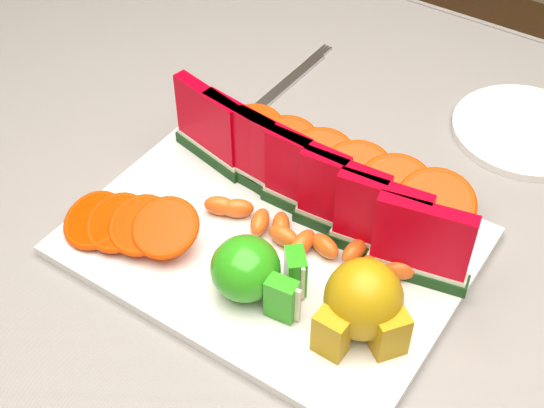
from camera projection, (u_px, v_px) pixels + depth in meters
name	position (u px, v px, depth m)	size (l,w,h in m)	color
table	(320.00, 303.00, 0.88)	(1.40, 0.90, 0.75)	#442A1A
tablecloth	(322.00, 268.00, 0.84)	(1.53, 1.03, 0.20)	gray
platter	(272.00, 241.00, 0.80)	(0.40, 0.30, 0.01)	silver
apple_cluster	(253.00, 271.00, 0.73)	(0.11, 0.09, 0.06)	#277812
pear_cluster	(363.00, 304.00, 0.69)	(0.10, 0.10, 0.08)	#B57220
side_plate	(525.00, 130.00, 0.94)	(0.23, 0.23, 0.01)	silver
fork	(289.00, 81.00, 1.02)	(0.02, 0.20, 0.00)	silver
watermelon_row	(306.00, 182.00, 0.79)	(0.39, 0.07, 0.10)	#0A3E14
orange_fan_front	(129.00, 224.00, 0.78)	(0.16, 0.11, 0.05)	orange
orange_fan_back	(337.00, 165.00, 0.85)	(0.34, 0.11, 0.05)	orange
tangerine_segments	(302.00, 237.00, 0.78)	(0.25, 0.06, 0.02)	#FE4C04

